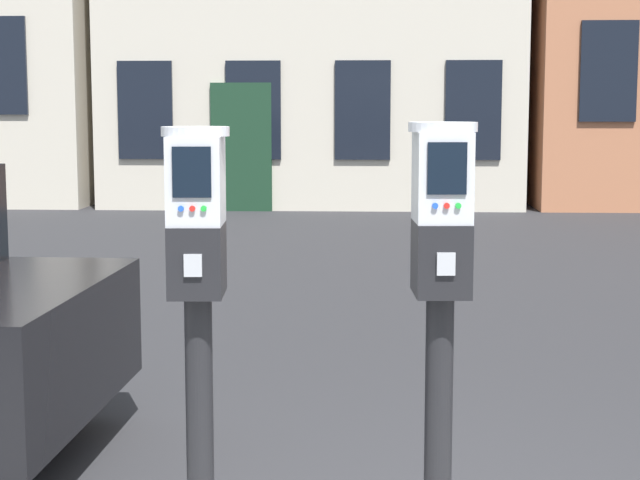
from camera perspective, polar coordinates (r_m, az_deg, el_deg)
The scene contains 2 objects.
parking_meter_near_kerb at distance 3.37m, azimuth -6.70°, elevation -1.90°, with size 0.23×0.26×1.52m.
parking_meter_twin_adjacent at distance 3.33m, azimuth 6.60°, elevation -1.85°, with size 0.23×0.26×1.54m.
Camera 1 is at (-0.13, -3.48, 1.73)m, focal length 58.67 mm.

